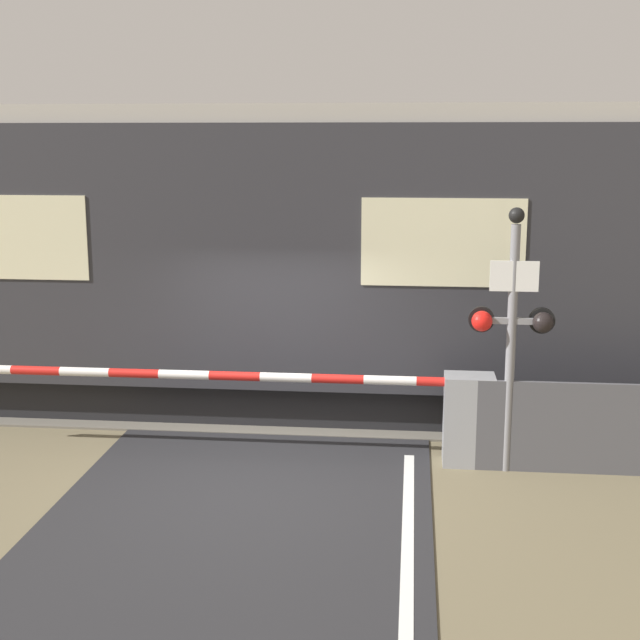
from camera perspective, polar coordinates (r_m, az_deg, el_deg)
The scene contains 5 objects.
ground_plane at distance 10.42m, azimuth -4.22°, elevation -10.30°, with size 80.00×80.00×0.00m, color #6B6047.
track_bed at distance 13.40m, azimuth -1.80°, elevation -5.12°, with size 36.00×3.20×0.13m.
train at distance 13.86m, azimuth -16.38°, elevation 4.17°, with size 20.46×3.04×4.30m.
crossing_barrier at distance 10.87m, azimuth 5.99°, elevation -5.74°, with size 6.73×0.44×1.11m.
signal_post at distance 10.47m, azimuth 12.18°, elevation -0.25°, with size 0.99×0.26×3.11m.
Camera 1 is at (1.76, -9.51, 3.89)m, focal length 50.00 mm.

